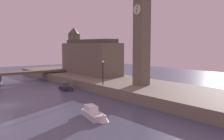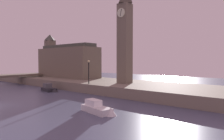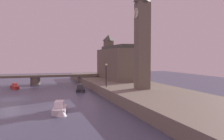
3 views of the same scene
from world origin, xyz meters
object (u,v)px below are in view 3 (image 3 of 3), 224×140
object	(u,v)px
parliament_hall	(117,62)
boat_ferry_white	(60,109)
clock_tower	(142,33)
streetlamp	(106,72)
boat_dinghy_red	(14,87)
boat_barge_dark	(81,89)

from	to	relation	value
parliament_hall	boat_ferry_white	size ratio (longest dim) A/B	3.50
clock_tower	boat_ferry_white	bearing A→B (deg)	-63.47
streetlamp	boat_dinghy_red	distance (m)	21.29
boat_ferry_white	boat_barge_dark	size ratio (longest dim) A/B	1.08
parliament_hall	boat_dinghy_red	bearing A→B (deg)	-90.72
clock_tower	boat_dinghy_red	xyz separation A→B (m)	(-18.44, -19.77, -9.72)
clock_tower	boat_ferry_white	size ratio (longest dim) A/B	3.58
streetlamp	boat_dinghy_red	size ratio (longest dim) A/B	0.89
parliament_hall	boat_dinghy_red	world-z (taller)	parliament_hall
clock_tower	boat_barge_dark	xyz separation A→B (m)	(-10.32, -7.68, -9.69)
clock_tower	parliament_hall	world-z (taller)	clock_tower
parliament_hall	boat_barge_dark	world-z (taller)	parliament_hall
boat_ferry_white	boat_barge_dark	world-z (taller)	boat_barge_dark
clock_tower	boat_barge_dark	bearing A→B (deg)	-143.35
parliament_hall	boat_barge_dark	size ratio (longest dim) A/B	3.77
boat_ferry_white	boat_dinghy_red	bearing A→B (deg)	-165.17
clock_tower	streetlamp	world-z (taller)	clock_tower
parliament_hall	boat_ferry_white	bearing A→B (deg)	-31.41
parliament_hall	boat_barge_dark	distance (m)	13.31
boat_dinghy_red	streetlamp	bearing A→B (deg)	45.98
streetlamp	boat_ferry_white	size ratio (longest dim) A/B	0.83
boat_barge_dark	boat_ferry_white	bearing A→B (deg)	-17.96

